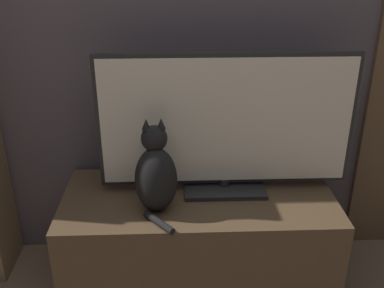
% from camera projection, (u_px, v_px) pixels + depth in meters
% --- Properties ---
extents(tv_stand, '(1.21, 0.55, 0.46)m').
position_uv_depth(tv_stand, '(198.00, 239.00, 2.10)').
color(tv_stand, brown).
rests_on(tv_stand, ground_plane).
extents(tv, '(1.11, 0.22, 0.63)m').
position_uv_depth(tv, '(226.00, 126.00, 1.93)').
color(tv, black).
rests_on(tv, tv_stand).
extents(cat, '(0.19, 0.28, 0.40)m').
position_uv_depth(cat, '(156.00, 175.00, 1.84)').
color(cat, black).
rests_on(cat, tv_stand).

